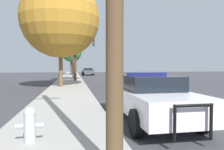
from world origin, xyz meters
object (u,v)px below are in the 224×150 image
(traffic_light, at_px, (81,50))
(police_car, at_px, (149,96))
(tree_sidewalk_mid, at_px, (75,36))
(tree_sidewalk_far, at_px, (72,52))
(tree_sidewalk_near, at_px, (60,18))
(fire_hydrant, at_px, (30,124))
(car_background_distant, at_px, (88,71))

(traffic_light, bearing_deg, police_car, -86.92)
(tree_sidewalk_mid, relative_size, tree_sidewalk_far, 1.13)
(tree_sidewalk_near, height_order, tree_sidewalk_far, tree_sidewalk_near)
(fire_hydrant, bearing_deg, traffic_light, 85.44)
(tree_sidewalk_near, relative_size, tree_sidewalk_mid, 1.22)
(tree_sidewalk_near, relative_size, tree_sidewalk_far, 1.37)
(tree_sidewalk_mid, height_order, tree_sidewalk_far, tree_sidewalk_mid)
(tree_sidewalk_near, bearing_deg, fire_hydrant, -89.81)
(police_car, bearing_deg, tree_sidewalk_mid, -83.88)
(fire_hydrant, xyz_separation_m, tree_sidewalk_far, (0.64, 36.67, 3.83))
(traffic_light, bearing_deg, tree_sidewalk_near, -99.21)
(tree_sidewalk_mid, bearing_deg, tree_sidewalk_far, 91.74)
(tree_sidewalk_far, bearing_deg, tree_sidewalk_near, -91.64)
(police_car, distance_m, tree_sidewalk_mid, 18.80)
(traffic_light, relative_size, tree_sidewalk_near, 0.65)
(car_background_distant, bearing_deg, fire_hydrant, -98.67)
(fire_hydrant, relative_size, tree_sidewalk_far, 0.12)
(traffic_light, xyz_separation_m, tree_sidewalk_mid, (-0.91, -5.72, 1.20))
(traffic_light, relative_size, car_background_distant, 1.25)
(police_car, height_order, tree_sidewalk_far, tree_sidewalk_far)
(tree_sidewalk_near, bearing_deg, tree_sidewalk_mid, 80.65)
(fire_hydrant, bearing_deg, police_car, 29.56)
(police_car, height_order, tree_sidewalk_near, tree_sidewalk_near)
(traffic_light, bearing_deg, tree_sidewalk_mid, -99.05)
(traffic_light, relative_size, tree_sidewalk_mid, 0.79)
(traffic_light, distance_m, car_background_distant, 11.84)
(traffic_light, distance_m, tree_sidewalk_mid, 5.92)
(fire_hydrant, xyz_separation_m, car_background_distant, (3.69, 37.06, 0.21))
(police_car, height_order, car_background_distant, police_car)
(fire_hydrant, height_order, car_background_distant, car_background_distant)
(police_car, height_order, traffic_light, traffic_light)
(police_car, bearing_deg, tree_sidewalk_far, -86.33)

